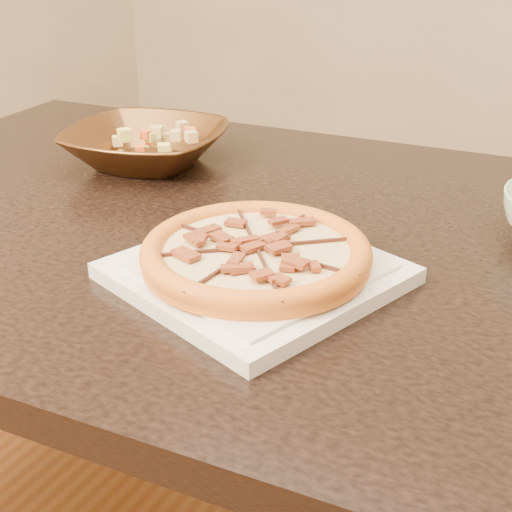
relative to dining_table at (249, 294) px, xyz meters
The scene contains 5 objects.
dining_table is the anchor object (origin of this frame).
plate 0.20m from the dining_table, 57.92° to the right, with size 0.33×0.33×0.02m.
pizza 0.22m from the dining_table, 57.92° to the right, with size 0.25×0.25×0.03m.
bronze_bowl 0.32m from the dining_table, 154.13° to the left, with size 0.25×0.25×0.06m, color brown.
mixed_dish 0.34m from the dining_table, 154.30° to the left, with size 0.11×0.11×0.03m.
Camera 1 is at (0.24, -0.84, 1.12)m, focal length 50.00 mm.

